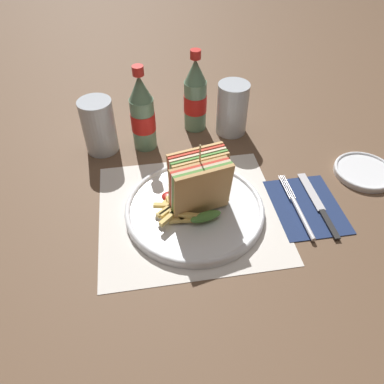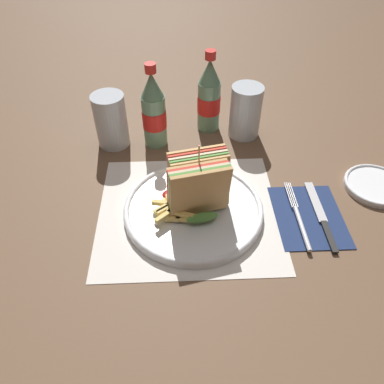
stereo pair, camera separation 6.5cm
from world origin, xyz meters
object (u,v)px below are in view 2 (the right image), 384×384
coke_bottle_near (154,112)px  coke_bottle_far (209,97)px  glass_near (245,115)px  knife (321,215)px  glass_far (111,123)px  fork (300,221)px  side_saucer (376,185)px  club_sandwich (199,185)px  plate_main (192,209)px

coke_bottle_near → coke_bottle_far: (0.14, 0.06, 0.00)m
glass_near → coke_bottle_far: bearing=159.6°
coke_bottle_near → glass_near: 0.23m
knife → glass_far: 0.53m
fork → knife: 0.05m
coke_bottle_near → side_saucer: (0.49, -0.19, -0.08)m
fork → glass_near: bearing=102.3°
coke_bottle_far → glass_far: (-0.24, -0.06, -0.03)m
club_sandwich → knife: (0.25, -0.03, -0.07)m
club_sandwich → glass_far: club_sandwich is taller
plate_main → fork: (0.21, -0.04, -0.00)m
plate_main → glass_near: bearing=62.4°
side_saucer → coke_bottle_far: bearing=144.5°
side_saucer → fork: bearing=-153.3°
plate_main → coke_bottle_far: size_ratio=1.37×
glass_far → side_saucer: 0.63m
plate_main → side_saucer: plate_main is taller
coke_bottle_near → club_sandwich: bearing=-69.2°
fork → knife: bearing=18.2°
fork → coke_bottle_far: (-0.16, 0.35, 0.08)m
plate_main → coke_bottle_near: (-0.08, 0.25, 0.08)m
plate_main → coke_bottle_far: 0.33m
club_sandwich → coke_bottle_far: bearing=82.1°
club_sandwich → coke_bottle_near: (-0.09, 0.25, 0.02)m
plate_main → coke_bottle_near: bearing=108.2°
fork → glass_far: bearing=144.1°
knife → glass_near: 0.33m
coke_bottle_near → glass_far: (-0.11, 0.00, -0.03)m
glass_near → fork: bearing=-77.7°
club_sandwich → fork: (0.20, -0.04, -0.07)m
glass_near → glass_far: (-0.33, -0.03, 0.00)m
side_saucer → plate_main: bearing=-171.8°
plate_main → glass_far: size_ratio=2.15×
club_sandwich → coke_bottle_far: 0.31m
glass_far → knife: bearing=-31.4°
knife → glass_far: size_ratio=1.46×
glass_near → glass_far: bearing=-175.4°
plate_main → coke_bottle_far: (0.06, 0.31, 0.08)m
glass_near → side_saucer: 0.35m
coke_bottle_near → side_saucer: 0.53m
coke_bottle_near → side_saucer: coke_bottle_near is taller
club_sandwich → glass_far: bearing=128.7°
plate_main → coke_bottle_near: size_ratio=1.37×
plate_main → club_sandwich: bearing=6.4°
knife → side_saucer: side_saucer is taller
knife → coke_bottle_far: size_ratio=0.93×
club_sandwich → glass_far: (-0.20, 0.25, -0.02)m
glass_near → coke_bottle_near: bearing=-172.8°
coke_bottle_far → glass_far: bearing=-166.1°
fork → knife: fork is taller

